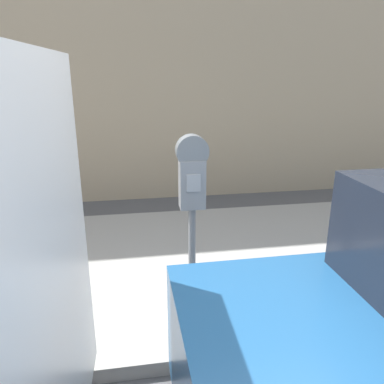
{
  "coord_description": "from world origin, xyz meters",
  "views": [
    {
      "loc": [
        -0.35,
        -1.22,
        1.95
      ],
      "look_at": [
        0.05,
        1.22,
        1.15
      ],
      "focal_mm": 35.0,
      "sensor_mm": 36.0,
      "label": 1
    }
  ],
  "objects": [
    {
      "name": "sidewalk",
      "position": [
        0.0,
        2.2,
        0.06
      ],
      "size": [
        24.0,
        2.8,
        0.11
      ],
      "color": "#9E9B96",
      "rests_on": "ground_plane"
    },
    {
      "name": "building_facade",
      "position": [
        0.0,
        4.68,
        2.67
      ],
      "size": [
        24.0,
        0.3,
        5.34
      ],
      "color": "tan",
      "rests_on": "ground_plane"
    },
    {
      "name": "parking_meter",
      "position": [
        0.05,
        1.22,
        1.18
      ],
      "size": [
        0.22,
        0.13,
        1.44
      ],
      "color": "slate",
      "rests_on": "sidewalk"
    }
  ]
}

